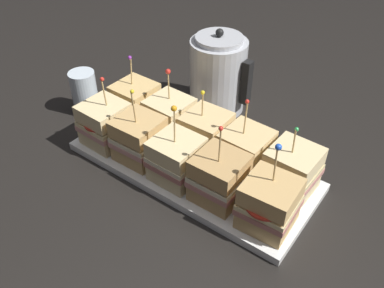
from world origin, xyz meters
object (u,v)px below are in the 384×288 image
Objects in this scene: sandwich_front_center at (176,159)px; sandwich_front_far_right at (269,204)px; serving_platter at (192,166)px; sandwich_back_far_left at (136,102)px; sandwich_back_center at (205,133)px; sandwich_front_left at (139,139)px; sandwich_back_right at (246,151)px; kettle_steel at (218,74)px; sandwich_back_far_right at (292,171)px; sandwich_front_far_left at (105,124)px; sandwich_front_right at (219,178)px; sandwich_back_left at (170,118)px; drinking_glass at (85,93)px.

sandwich_front_far_right is (0.21, -0.00, 0.00)m from sandwich_front_center.
sandwich_back_far_left is (-0.21, 0.05, 0.06)m from serving_platter.
serving_platter is 3.45× the size of sandwich_back_center.
sandwich_front_left reaches higher than sandwich_back_right.
sandwich_back_far_right is at bearing -31.93° from kettle_steel.
sandwich_back_center is at bearing 179.14° from sandwich_back_right.
sandwich_front_far_left reaches higher than serving_platter.
sandwich_front_center is 0.24m from sandwich_back_far_left.
sandwich_front_right is 0.35m from kettle_steel.
sandwich_front_far_left reaches higher than sandwich_back_center.
sandwich_front_far_right is at bearing -0.53° from sandwich_front_left.
sandwich_back_far_left reaches higher than sandwich_back_center.
sandwich_front_center is 0.23m from sandwich_back_far_right.
sandwich_back_center is 0.10m from sandwich_back_right.
sandwich_back_center is (0.10, 0.00, -0.00)m from sandwich_back_left.
sandwich_back_far_right is (0.21, -0.00, 0.00)m from sandwich_back_center.
drinking_glass is (-0.36, -0.03, -0.01)m from sandwich_back_center.
sandwich_front_far_left is at bearing -160.93° from sandwich_back_right.
sandwich_back_center is at bearing 27.86° from sandwich_front_far_left.
sandwich_back_right is 0.10m from sandwich_back_far_right.
sandwich_front_far_left is at bearing -133.60° from sandwich_back_left.
sandwich_front_center is 0.36m from drinking_glass.
drinking_glass is at bearing 164.59° from sandwich_front_left.
sandwich_front_left is 0.15m from sandwich_back_far_left.
sandwich_back_far_left is 0.96× the size of sandwich_back_right.
sandwich_front_right is 0.47m from drinking_glass.
sandwich_back_left is 0.97× the size of sandwich_back_right.
sandwich_front_center is at bearing -27.01° from sandwich_back_far_left.
kettle_steel is (0.01, 0.29, 0.03)m from sandwich_front_left.
sandwich_front_far_right is 0.15m from sandwich_back_right.
sandwich_front_left is 1.06× the size of sandwich_back_far_left.
sandwich_back_right is at bearing 90.13° from sandwich_front_right.
sandwich_front_far_left is at bearing -87.02° from sandwich_back_far_left.
serving_platter is at bearing 88.83° from sandwich_front_center.
sandwich_front_center is 0.15m from sandwich_back_left.
sandwich_back_right reaches higher than sandwich_front_far_left.
kettle_steel reaches higher than drinking_glass.
drinking_glass is at bearing 154.01° from sandwich_front_far_left.
sandwich_front_far_left is 0.95× the size of sandwich_front_left.
sandwich_back_far_left is (-0.21, 0.11, -0.00)m from sandwich_front_center.
sandwich_front_right is (0.10, 0.00, 0.00)m from sandwich_front_center.
serving_platter is 0.13m from sandwich_back_left.
sandwich_back_left is 1.48× the size of drinking_glass.
sandwich_back_far_left is at bearing 179.84° from sandwich_back_far_right.
sandwich_back_far_right is (0.42, -0.00, 0.00)m from sandwich_back_far_left.
sandwich_front_center is 0.11m from sandwich_back_center.
serving_platter is 3.20× the size of sandwich_front_far_left.
kettle_steel reaches higher than sandwich_back_far_right.
sandwich_front_left is 0.98× the size of sandwich_front_far_right.
drinking_glass is (-0.15, 0.07, -0.01)m from sandwich_front_far_left.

